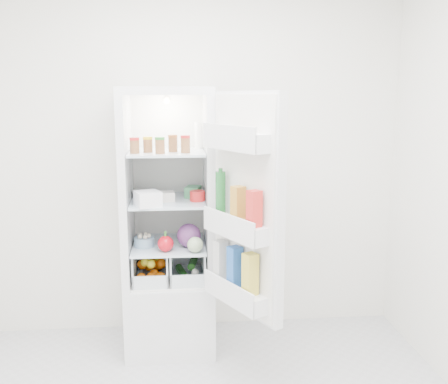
{
  "coord_description": "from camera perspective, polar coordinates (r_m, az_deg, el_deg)",
  "views": [
    {
      "loc": [
        -0.13,
        -2.13,
        1.75
      ],
      "look_at": [
        0.16,
        0.95,
        1.15
      ],
      "focal_mm": 40.0,
      "sensor_mm": 36.0,
      "label": 1
    }
  ],
  "objects": [
    {
      "name": "salad_bag",
      "position": [
        3.24,
        -3.32,
        -6.04
      ],
      "size": [
        0.1,
        0.1,
        0.1
      ],
      "primitive_type": "sphere",
      "color": "#9FB688",
      "rests_on": "shelf_low"
    },
    {
      "name": "condiment_jars",
      "position": [
        3.21,
        -7.3,
        5.22
      ],
      "size": [
        0.38,
        0.16,
        0.08
      ],
      "color": "#B21919",
      "rests_on": "shelf_top"
    },
    {
      "name": "fridge_door",
      "position": [
        2.87,
        2.28,
        -2.22
      ],
      "size": [
        0.41,
        0.56,
        1.3
      ],
      "rotation": [
        0.0,
        0.0,
        2.07
      ],
      "color": "white",
      "rests_on": "refrigerator"
    },
    {
      "name": "bell_pepper",
      "position": [
        3.28,
        -6.69,
        -5.9
      ],
      "size": [
        0.1,
        0.1,
        0.1
      ],
      "primitive_type": "sphere",
      "color": "red",
      "rests_on": "shelf_low"
    },
    {
      "name": "shelf_top",
      "position": [
        3.33,
        -6.52,
        4.58
      ],
      "size": [
        0.49,
        0.53,
        0.02
      ],
      "primitive_type": "cube",
      "color": "silver",
      "rests_on": "refrigerator"
    },
    {
      "name": "squeeze_bottle",
      "position": [
        3.43,
        -2.92,
        6.46
      ],
      "size": [
        0.07,
        0.07,
        0.18
      ],
      "primitive_type": "cylinder",
      "rotation": [
        0.0,
        0.0,
        0.41
      ],
      "color": "white",
      "rests_on": "shelf_top"
    },
    {
      "name": "tub_green",
      "position": [
        3.44,
        -3.57,
        0.04
      ],
      "size": [
        0.12,
        0.15,
        0.07
      ],
      "primitive_type": "cube",
      "rotation": [
        0.0,
        0.0,
        -0.26
      ],
      "color": "#43945C",
      "rests_on": "shelf_mid"
    },
    {
      "name": "tin_red",
      "position": [
        3.32,
        -3.07,
        -0.45
      ],
      "size": [
        0.12,
        0.12,
        0.07
      ],
      "primitive_type": "cylinder",
      "rotation": [
        0.0,
        0.0,
        -0.26
      ],
      "color": "red",
      "rests_on": "shelf_mid"
    },
    {
      "name": "red_cabbage",
      "position": [
        3.36,
        -4.04,
        -4.97
      ],
      "size": [
        0.16,
        0.16,
        0.16
      ],
      "primitive_type": "sphere",
      "color": "#491B4F",
      "rests_on": "shelf_low"
    },
    {
      "name": "veg_pile",
      "position": [
        3.52,
        -4.13,
        -8.74
      ],
      "size": [
        0.16,
        0.3,
        0.1
      ],
      "color": "#174517",
      "rests_on": "refrigerator"
    },
    {
      "name": "room_walls",
      "position": [
        2.13,
        -1.85,
        6.75
      ],
      "size": [
        3.02,
        3.02,
        2.61
      ],
      "color": "white",
      "rests_on": "ground"
    },
    {
      "name": "shelf_mid",
      "position": [
        3.38,
        -6.4,
        -0.98
      ],
      "size": [
        0.49,
        0.53,
        0.02
      ],
      "primitive_type": "cube",
      "color": "silver",
      "rests_on": "refrigerator"
    },
    {
      "name": "tub_cream",
      "position": [
        3.33,
        -6.64,
        -0.5
      ],
      "size": [
        0.12,
        0.12,
        0.06
      ],
      "primitive_type": "cube",
      "rotation": [
        0.0,
        0.0,
        0.14
      ],
      "color": "silver",
      "rests_on": "shelf_mid"
    },
    {
      "name": "crisper_right",
      "position": [
        3.5,
        -4.22,
        -8.0
      ],
      "size": [
        0.23,
        0.46,
        0.22
      ],
      "primitive_type": null,
      "color": "silver",
      "rests_on": "refrigerator"
    },
    {
      "name": "shelf_low",
      "position": [
        3.46,
        -6.29,
        -6.0
      ],
      "size": [
        0.49,
        0.53,
        0.01
      ],
      "primitive_type": "cube",
      "color": "silver",
      "rests_on": "refrigerator"
    },
    {
      "name": "foil_tray",
      "position": [
        3.5,
        -9.0,
        -0.18
      ],
      "size": [
        0.2,
        0.17,
        0.04
      ],
      "primitive_type": "cube",
      "rotation": [
        0.0,
        0.0,
        0.3
      ],
      "color": "silver",
      "rests_on": "shelf_mid"
    },
    {
      "name": "tub_white",
      "position": [
        3.19,
        -8.7,
        -0.78
      ],
      "size": [
        0.19,
        0.19,
        0.09
      ],
      "primitive_type": "cube",
      "rotation": [
        0.0,
        0.0,
        0.35
      ],
      "color": "white",
      "rests_on": "shelf_mid"
    },
    {
      "name": "refrigerator",
      "position": [
        3.54,
        -6.25,
        -6.87
      ],
      "size": [
        0.6,
        0.6,
        1.8
      ],
      "color": "white",
      "rests_on": "ground"
    },
    {
      "name": "crisper_left",
      "position": [
        3.51,
        -8.27,
        -8.06
      ],
      "size": [
        0.23,
        0.46,
        0.22
      ],
      "primitive_type": null,
      "color": "silver",
      "rests_on": "refrigerator"
    },
    {
      "name": "citrus_pile",
      "position": [
        3.49,
        -8.24,
        -8.64
      ],
      "size": [
        0.2,
        0.31,
        0.16
      ],
      "color": "orange",
      "rests_on": "refrigerator"
    },
    {
      "name": "mushroom_bowl",
      "position": [
        3.41,
        -9.1,
        -5.65
      ],
      "size": [
        0.16,
        0.16,
        0.06
      ],
      "primitive_type": "cylinder",
      "rotation": [
        0.0,
        0.0,
        -0.17
      ],
      "color": "#81A4C1",
      "rests_on": "shelf_low"
    }
  ]
}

